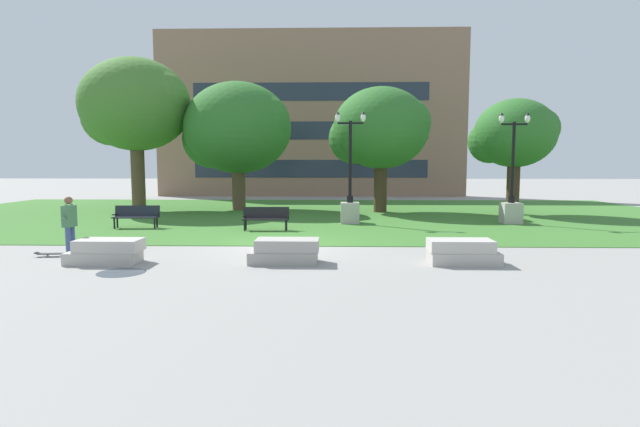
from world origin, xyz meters
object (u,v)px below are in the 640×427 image
at_px(concrete_block_center, 106,252).
at_px(park_bench_near_right, 266,217).
at_px(concrete_block_right, 462,252).
at_px(skateboard, 54,254).
at_px(lamp_post_center, 350,201).
at_px(concrete_block_left, 285,251).
at_px(lamp_post_right, 511,201).
at_px(park_bench_near_left, 136,215).
at_px(person_skateboarder, 70,223).

distance_m(concrete_block_center, park_bench_near_right, 7.32).
distance_m(concrete_block_right, skateboard, 11.32).
height_order(park_bench_near_right, lamp_post_center, lamp_post_center).
distance_m(concrete_block_left, lamp_post_center, 9.03).
relative_size(concrete_block_right, skateboard, 1.76).
relative_size(concrete_block_right, lamp_post_center, 0.38).
distance_m(skateboard, park_bench_near_right, 7.73).
bearing_deg(concrete_block_left, lamp_post_right, 44.40).
bearing_deg(lamp_post_right, lamp_post_center, -179.55).
bearing_deg(park_bench_near_right, concrete_block_left, -77.84).
height_order(skateboard, park_bench_near_left, park_bench_near_left).
relative_size(concrete_block_center, park_bench_near_right, 1.05).
distance_m(concrete_block_center, lamp_post_center, 11.21).
xyz_separation_m(concrete_block_center, park_bench_near_left, (-1.98, 7.05, 0.23)).
bearing_deg(lamp_post_center, person_skateboarder, -135.13).
height_order(park_bench_near_left, park_bench_near_right, same).
height_order(concrete_block_left, lamp_post_center, lamp_post_center).
relative_size(concrete_block_left, person_skateboarder, 1.07).
bearing_deg(concrete_block_left, person_skateboarder, 173.59).
bearing_deg(person_skateboarder, park_bench_near_left, 95.33).
height_order(concrete_block_center, park_bench_near_right, park_bench_near_right).
bearing_deg(concrete_block_right, lamp_post_center, 106.90).
height_order(concrete_block_center, person_skateboarder, person_skateboarder).
relative_size(person_skateboarder, park_bench_near_right, 0.94).
xyz_separation_m(concrete_block_center, skateboard, (-1.91, 0.87, -0.22)).
height_order(person_skateboarder, park_bench_near_left, person_skateboarder).
distance_m(concrete_block_left, lamp_post_right, 12.65).
height_order(person_skateboarder, lamp_post_center, lamp_post_center).
relative_size(concrete_block_right, park_bench_near_right, 1.00).
bearing_deg(lamp_post_center, park_bench_near_left, -167.71).
bearing_deg(person_skateboarder, skateboard, 177.93).
xyz_separation_m(park_bench_near_right, lamp_post_center, (3.37, 2.44, 0.47)).
relative_size(park_bench_near_right, lamp_post_center, 0.38).
bearing_deg(skateboard, person_skateboarder, -2.07).
distance_m(person_skateboarder, park_bench_near_right, 7.41).
xyz_separation_m(skateboard, park_bench_near_right, (5.27, 5.64, 0.45)).
distance_m(park_bench_near_left, park_bench_near_right, 5.37).
height_order(skateboard, lamp_post_right, lamp_post_right).
distance_m(concrete_block_center, person_skateboarder, 1.77).
xyz_separation_m(concrete_block_left, lamp_post_center, (2.00, 8.78, 0.70)).
bearing_deg(concrete_block_center, park_bench_near_left, 105.70).
distance_m(concrete_block_center, concrete_block_right, 9.39).
relative_size(park_bench_near_left, lamp_post_center, 0.38).
bearing_deg(concrete_block_center, person_skateboarder, 148.81).
bearing_deg(skateboard, concrete_block_left, -6.08).
relative_size(concrete_block_left, skateboard, 1.77).
relative_size(person_skateboarder, skateboard, 1.65).
bearing_deg(park_bench_near_right, park_bench_near_left, 174.22).
bearing_deg(concrete_block_left, park_bench_near_left, 134.25).
bearing_deg(park_bench_near_left, concrete_block_right, -31.11).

